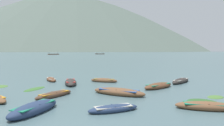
# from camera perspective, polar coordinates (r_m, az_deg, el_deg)

# --- Properties ---
(ground_plane) EXTENTS (6000.00, 6000.00, 0.00)m
(ground_plane) POSITION_cam_1_polar(r_m,az_deg,el_deg) (1506.69, 0.63, 3.30)
(ground_plane) COLOR #476066
(mountain_0) EXTENTS (1281.67, 1281.67, 292.55)m
(mountain_0) POSITION_cam_1_polar(r_m,az_deg,el_deg) (2195.62, -28.92, 6.73)
(mountain_0) COLOR slate
(mountain_0) RESTS_ON ground
(mountain_1) EXTENTS (1743.62, 1743.62, 543.20)m
(mountain_1) POSITION_cam_1_polar(r_m,az_deg,el_deg) (1485.19, -10.21, 13.78)
(mountain_1) COLOR #56665B
(mountain_1) RESTS_ON ground
(mountain_2) EXTENTS (1200.04, 1200.04, 322.13)m
(mountain_2) POSITION_cam_1_polar(r_m,az_deg,el_deg) (1952.64, 17.78, 7.90)
(mountain_2) COLOR slate
(mountain_2) RESTS_ON ground
(rowboat_0) EXTENTS (1.99, 3.89, 0.65)m
(rowboat_0) POSITION_cam_1_polar(r_m,az_deg,el_deg) (21.28, -11.61, -5.40)
(rowboat_0) COLOR #2D2826
(rowboat_0) RESTS_ON ground
(rowboat_1) EXTENTS (3.26, 1.91, 0.52)m
(rowboat_1) POSITION_cam_1_polar(r_m,az_deg,el_deg) (22.53, -2.29, -4.94)
(rowboat_1) COLOR brown
(rowboat_1) RESTS_ON ground
(rowboat_2) EXTENTS (3.28, 3.82, 0.57)m
(rowboat_2) POSITION_cam_1_polar(r_m,az_deg,el_deg) (23.27, 18.84, -4.83)
(rowboat_2) COLOR #2D2826
(rowboat_2) RESTS_ON ground
(rowboat_3) EXTENTS (4.54, 3.18, 0.64)m
(rowboat_3) POSITION_cam_1_polar(r_m,az_deg,el_deg) (16.11, 1.92, -8.19)
(rowboat_3) COLOR brown
(rowboat_3) RESTS_ON ground
(rowboat_5) EXTENTS (3.83, 1.77, 0.56)m
(rowboat_5) POSITION_cam_1_polar(r_m,az_deg,el_deg) (13.42, 25.36, -11.01)
(rowboat_5) COLOR brown
(rowboat_5) RESTS_ON ground
(rowboat_6) EXTENTS (2.57, 3.29, 0.49)m
(rowboat_6) POSITION_cam_1_polar(r_m,az_deg,el_deg) (15.98, -16.02, -8.59)
(rowboat_6) COLOR #4C3323
(rowboat_6) RESTS_ON ground
(rowboat_7) EXTENTS (3.15, 2.01, 0.45)m
(rowboat_7) POSITION_cam_1_polar(r_m,az_deg,el_deg) (11.82, 0.40, -12.80)
(rowboat_7) COLOR navy
(rowboat_7) RESTS_ON ground
(rowboat_8) EXTENTS (3.63, 3.46, 0.59)m
(rowboat_8) POSITION_cam_1_polar(r_m,az_deg,el_deg) (19.41, 12.97, -6.33)
(rowboat_8) COLOR brown
(rowboat_8) RESTS_ON ground
(rowboat_9) EXTENTS (2.24, 3.14, 0.47)m
(rowboat_9) POSITION_cam_1_polar(r_m,az_deg,el_deg) (24.45, -16.83, -4.47)
(rowboat_9) COLOR brown
(rowboat_9) RESTS_ON ground
(rowboat_10) EXTENTS (2.40, 3.87, 0.71)m
(rowboat_10) POSITION_cam_1_polar(r_m,az_deg,el_deg) (12.36, -21.13, -11.93)
(rowboat_10) COLOR navy
(rowboat_10) RESTS_ON ground
(ferry_0) EXTENTS (10.91, 7.24, 2.54)m
(ferry_0) POSITION_cam_1_polar(r_m,az_deg,el_deg) (198.30, -16.26, 2.43)
(ferry_0) COLOR brown
(ferry_0) RESTS_ON ground
(ferry_1) EXTENTS (9.82, 5.07, 2.54)m
(ferry_1) POSITION_cam_1_polar(r_m,az_deg,el_deg) (213.22, -3.46, 2.62)
(ferry_1) COLOR #4C3323
(ferry_1) RESTS_ON ground
(weed_patch_0) EXTENTS (2.73, 2.71, 0.14)m
(weed_patch_0) POSITION_cam_1_polar(r_m,az_deg,el_deg) (15.10, 24.26, -10.07)
(weed_patch_0) COLOR #2D5628
(weed_patch_0) RESTS_ON ground
(weed_patch_2) EXTENTS (1.80, 1.75, 0.14)m
(weed_patch_2) POSITION_cam_1_polar(r_m,az_deg,el_deg) (17.07, 27.22, -8.60)
(weed_patch_2) COLOR #477033
(weed_patch_2) RESTS_ON ground
(weed_patch_3) EXTENTS (1.71, 2.85, 0.14)m
(weed_patch_3) POSITION_cam_1_polar(r_m,az_deg,el_deg) (19.63, -21.00, -6.91)
(weed_patch_3) COLOR #38662D
(weed_patch_3) RESTS_ON ground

